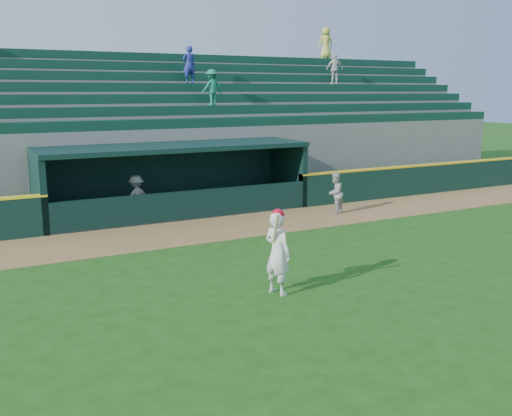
% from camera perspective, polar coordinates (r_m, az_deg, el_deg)
% --- Properties ---
extents(ground, '(120.00, 120.00, 0.00)m').
position_cam_1_polar(ground, '(13.85, 3.11, -6.46)').
color(ground, '#1C4912').
rests_on(ground, ground).
extents(warning_track, '(40.00, 3.00, 0.01)m').
position_cam_1_polar(warning_track, '(18.07, -4.89, -2.16)').
color(warning_track, olive).
rests_on(warning_track, ground).
extents(field_wall_right, '(15.50, 0.30, 1.20)m').
position_cam_1_polar(field_wall_right, '(26.35, 18.91, 2.93)').
color(field_wall_right, black).
rests_on(field_wall_right, ground).
extents(wall_stripe_right, '(15.50, 0.32, 0.06)m').
position_cam_1_polar(wall_stripe_right, '(26.27, 19.00, 4.29)').
color(wall_stripe_right, yellow).
rests_on(wall_stripe_right, field_wall_right).
extents(dugout_player_front, '(0.90, 0.84, 1.48)m').
position_cam_1_polar(dugout_player_front, '(20.46, 7.91, 1.50)').
color(dugout_player_front, '#ADADA7').
rests_on(dugout_player_front, ground).
extents(dugout_player_inside, '(1.11, 0.87, 1.52)m').
position_cam_1_polar(dugout_player_inside, '(19.72, -11.88, 1.04)').
color(dugout_player_inside, '#9F9F9A').
rests_on(dugout_player_inside, ground).
extents(dugout, '(9.40, 2.80, 2.46)m').
position_cam_1_polar(dugout, '(20.66, -8.33, 3.32)').
color(dugout, slate).
rests_on(dugout, ground).
extents(stands, '(34.50, 6.25, 7.58)m').
position_cam_1_polar(stands, '(24.87, -12.00, 6.98)').
color(stands, slate).
rests_on(stands, ground).
extents(batter_at_plate, '(0.62, 0.86, 1.89)m').
position_cam_1_polar(batter_at_plate, '(12.18, 2.17, -4.38)').
color(batter_at_plate, silver).
rests_on(batter_at_plate, ground).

